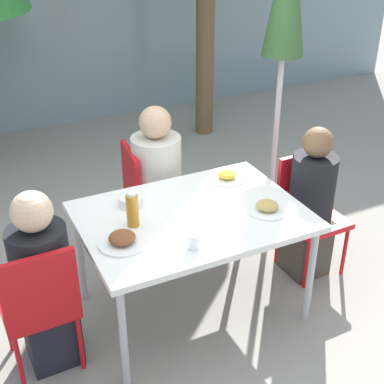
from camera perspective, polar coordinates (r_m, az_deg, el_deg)
ground_plane at (r=3.67m, az=0.00°, el=-12.25°), size 24.00×24.00×0.00m
dining_table at (r=3.26m, az=0.00°, el=-3.15°), size 1.35×0.97×0.74m
chair_left at (r=3.06m, az=-15.97°, el=-11.17°), size 0.41×0.41×0.86m
person_left at (r=3.11m, az=-15.50°, el=-9.57°), size 0.32×0.32×1.12m
chair_right at (r=3.89m, az=12.26°, el=-1.35°), size 0.41×0.41×0.86m
person_right at (r=3.79m, az=12.48°, el=-1.56°), size 0.31×0.31×1.12m
chair_far at (r=3.98m, az=-5.01°, el=-0.00°), size 0.44×0.44×0.86m
person_far at (r=3.93m, az=-3.71°, el=0.54°), size 0.36×0.36×1.17m
closed_umbrella at (r=3.98m, az=10.00°, el=18.90°), size 0.36×0.36×2.39m
plate_0 at (r=3.28m, az=8.01°, el=-1.66°), size 0.24×0.24×0.07m
plate_1 at (r=2.97m, az=-7.44°, el=-5.08°), size 0.27×0.27×0.07m
plate_2 at (r=3.62m, az=3.77°, el=1.68°), size 0.23×0.23×0.06m
bottle at (r=3.09m, az=-6.38°, el=-1.92°), size 0.07×0.07×0.22m
drinking_cup at (r=2.91m, az=0.19°, el=-5.21°), size 0.08×0.08×0.09m
salad_bowl at (r=3.32m, az=-6.57°, el=-0.94°), size 0.15×0.15×0.06m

